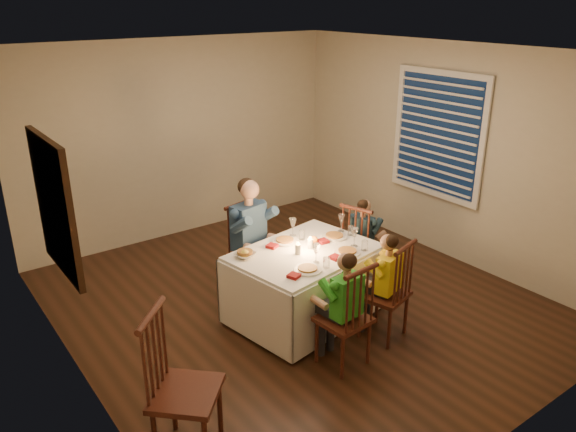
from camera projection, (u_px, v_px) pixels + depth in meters
ground at (297, 302)px, 6.04m from camera, size 5.00×5.00×0.00m
wall_left at (66, 243)px, 4.31m from camera, size 0.02×5.00×2.60m
wall_right at (444, 152)px, 6.81m from camera, size 0.02×5.00×2.60m
wall_back at (183, 139)px, 7.43m from camera, size 4.50×0.02×2.60m
ceiling at (298, 51)px, 5.08m from camera, size 5.00×5.00×0.00m
dining_table at (304, 270)px, 5.59m from camera, size 1.56×1.24×0.71m
chair_adult at (252, 290)px, 6.28m from camera, size 0.48×0.47×1.00m
chair_near_left at (342, 362)px, 5.05m from camera, size 0.44×0.42×1.00m
chair_near_right at (381, 335)px, 5.45m from camera, size 0.50×0.49×1.00m
chair_end at (360, 285)px, 6.39m from camera, size 0.49×0.51×1.00m
adult at (252, 290)px, 6.28m from camera, size 0.57×0.53×1.30m
child_green at (342, 362)px, 5.05m from camera, size 0.39×0.36×1.09m
child_yellow at (381, 335)px, 5.45m from camera, size 0.43×0.41×1.07m
child_teal at (360, 285)px, 6.39m from camera, size 0.39×0.41×1.04m
setting_adult at (285, 241)px, 5.70m from camera, size 0.30×0.30×0.02m
setting_green at (308, 270)px, 5.11m from camera, size 0.30×0.30×0.02m
setting_yellow at (347, 252)px, 5.46m from camera, size 0.30×0.30×0.02m
setting_teal at (334, 237)px, 5.81m from camera, size 0.30×0.30×0.02m
candle_left at (298, 249)px, 5.42m from camera, size 0.06×0.06×0.10m
candle_right at (310, 244)px, 5.54m from camera, size 0.06×0.06×0.10m
squash at (245, 254)px, 5.33m from camera, size 0.09×0.09×0.09m
orange_fruit at (314, 240)px, 5.65m from camera, size 0.08×0.08×0.08m
serving_bowl at (245, 255)px, 5.37m from camera, size 0.24×0.24×0.05m
wall_mirror at (55, 207)px, 4.48m from camera, size 0.06×0.95×1.15m
window_blinds at (437, 135)px, 6.78m from camera, size 0.07×1.34×1.54m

